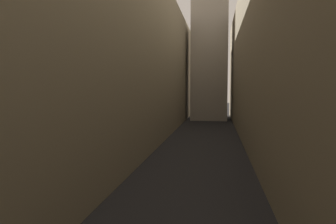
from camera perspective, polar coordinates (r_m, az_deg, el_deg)
name	(u,v)px	position (r m, az deg, el deg)	size (l,w,h in m)	color
ground_plane	(200,151)	(38.28, 5.83, -7.15)	(264.00, 264.00, 0.00)	#232326
building_block_left	(102,57)	(42.42, -11.94, 9.75)	(14.96, 108.00, 23.36)	gray
building_block_right	(297,51)	(40.78, 22.47, 10.24)	(11.60, 108.00, 24.07)	gray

